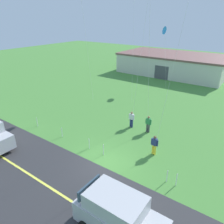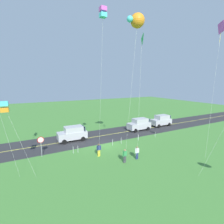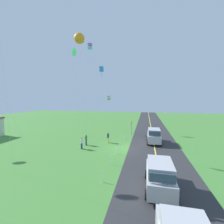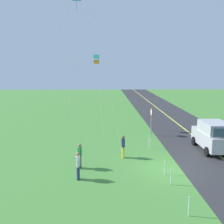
{
  "view_description": "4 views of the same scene",
  "coord_description": "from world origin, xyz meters",
  "px_view_note": "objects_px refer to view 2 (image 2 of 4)",
  "views": [
    {
      "loc": [
        7.82,
        -10.13,
        9.73
      ],
      "look_at": [
        -0.37,
        1.38,
        3.4
      ],
      "focal_mm": 34.58,
      "sensor_mm": 36.0,
      "label": 1
    },
    {
      "loc": [
        9.72,
        20.38,
        8.98
      ],
      "look_at": [
        -0.34,
        1.17,
        5.01
      ],
      "focal_mm": 26.19,
      "sensor_mm": 36.0,
      "label": 2
    },
    {
      "loc": [
        -20.18,
        -2.68,
        6.8
      ],
      "look_at": [
        0.74,
        1.97,
        4.98
      ],
      "focal_mm": 24.39,
      "sensor_mm": 36.0,
      "label": 3
    },
    {
      "loc": [
        -15.88,
        4.33,
        6.34
      ],
      "look_at": [
        0.16,
        3.82,
        3.65
      ],
      "focal_mm": 43.49,
      "sensor_mm": 36.0,
      "label": 4
    }
  ],
  "objects_px": {
    "stop_sign": "(41,143)",
    "person_adult_near": "(125,155)",
    "kite_blue_mid": "(142,39)",
    "car_parked_west_far": "(161,120)",
    "kite_purple_back": "(221,31)",
    "kite_yellow_high": "(103,13)",
    "car_suv_foreground": "(73,133)",
    "kite_red_low": "(137,21)",
    "car_parked_west_near": "(139,124)",
    "kite_cyan_top": "(4,107)",
    "person_adult_companion": "(137,152)",
    "person_child_watcher": "(99,150)"
  },
  "relations": [
    {
      "from": "person_adult_near",
      "to": "kite_blue_mid",
      "type": "bearing_deg",
      "value": -151.07
    },
    {
      "from": "stop_sign",
      "to": "kite_red_low",
      "type": "xyz_separation_m",
      "value": [
        -9.14,
        6.27,
        13.11
      ]
    },
    {
      "from": "car_parked_west_near",
      "to": "person_adult_near",
      "type": "height_order",
      "value": "car_parked_west_near"
    },
    {
      "from": "car_parked_west_far",
      "to": "kite_red_low",
      "type": "height_order",
      "value": "kite_red_low"
    },
    {
      "from": "car_parked_west_far",
      "to": "kite_cyan_top",
      "type": "height_order",
      "value": "kite_cyan_top"
    },
    {
      "from": "person_child_watcher",
      "to": "kite_blue_mid",
      "type": "height_order",
      "value": "kite_blue_mid"
    },
    {
      "from": "person_adult_near",
      "to": "kite_yellow_high",
      "type": "relative_size",
      "value": 0.1
    },
    {
      "from": "stop_sign",
      "to": "kite_yellow_high",
      "type": "bearing_deg",
      "value": 132.25
    },
    {
      "from": "car_parked_west_near",
      "to": "kite_red_low",
      "type": "xyz_separation_m",
      "value": [
        8.3,
        9.97,
        13.76
      ]
    },
    {
      "from": "person_adult_near",
      "to": "kite_blue_mid",
      "type": "xyz_separation_m",
      "value": [
        -1.1,
        1.03,
        12.18
      ]
    },
    {
      "from": "car_suv_foreground",
      "to": "kite_red_low",
      "type": "height_order",
      "value": "kite_red_low"
    },
    {
      "from": "car_suv_foreground",
      "to": "kite_blue_mid",
      "type": "height_order",
      "value": "kite_blue_mid"
    },
    {
      "from": "stop_sign",
      "to": "person_adult_near",
      "type": "height_order",
      "value": "stop_sign"
    },
    {
      "from": "kite_blue_mid",
      "to": "person_child_watcher",
      "type": "bearing_deg",
      "value": -51.88
    },
    {
      "from": "person_adult_near",
      "to": "person_child_watcher",
      "type": "distance_m",
      "value": 3.46
    },
    {
      "from": "kite_yellow_high",
      "to": "kite_red_low",
      "type": "bearing_deg",
      "value": 177.42
    },
    {
      "from": "kite_red_low",
      "to": "car_suv_foreground",
      "type": "bearing_deg",
      "value": -66.95
    },
    {
      "from": "car_suv_foreground",
      "to": "kite_yellow_high",
      "type": "distance_m",
      "value": 17.12
    },
    {
      "from": "person_child_watcher",
      "to": "kite_red_low",
      "type": "relative_size",
      "value": 0.1
    },
    {
      "from": "car_suv_foreground",
      "to": "person_adult_near",
      "type": "bearing_deg",
      "value": 108.99
    },
    {
      "from": "kite_blue_mid",
      "to": "kite_cyan_top",
      "type": "relative_size",
      "value": 1.83
    },
    {
      "from": "kite_blue_mid",
      "to": "kite_yellow_high",
      "type": "relative_size",
      "value": 0.88
    },
    {
      "from": "car_suv_foreground",
      "to": "kite_purple_back",
      "type": "relative_size",
      "value": 0.28
    },
    {
      "from": "stop_sign",
      "to": "kite_blue_mid",
      "type": "bearing_deg",
      "value": 143.19
    },
    {
      "from": "kite_yellow_high",
      "to": "kite_purple_back",
      "type": "relative_size",
      "value": 0.99
    },
    {
      "from": "car_suv_foreground",
      "to": "car_parked_west_near",
      "type": "distance_m",
      "value": 12.64
    },
    {
      "from": "car_parked_west_far",
      "to": "kite_blue_mid",
      "type": "distance_m",
      "value": 21.55
    },
    {
      "from": "car_suv_foreground",
      "to": "car_parked_west_far",
      "type": "relative_size",
      "value": 1.0
    },
    {
      "from": "kite_cyan_top",
      "to": "person_child_watcher",
      "type": "bearing_deg",
      "value": -167.17
    },
    {
      "from": "person_child_watcher",
      "to": "kite_purple_back",
      "type": "distance_m",
      "value": 19.38
    },
    {
      "from": "stop_sign",
      "to": "kite_red_low",
      "type": "relative_size",
      "value": 0.16
    },
    {
      "from": "kite_cyan_top",
      "to": "kite_blue_mid",
      "type": "bearing_deg",
      "value": 171.23
    },
    {
      "from": "person_adult_companion",
      "to": "kite_yellow_high",
      "type": "relative_size",
      "value": 0.1
    },
    {
      "from": "stop_sign",
      "to": "kite_red_low",
      "type": "distance_m",
      "value": 17.17
    },
    {
      "from": "car_suv_foreground",
      "to": "kite_purple_back",
      "type": "bearing_deg",
      "value": 137.18
    },
    {
      "from": "person_adult_companion",
      "to": "person_adult_near",
      "type": "bearing_deg",
      "value": -133.64
    },
    {
      "from": "car_suv_foreground",
      "to": "stop_sign",
      "type": "xyz_separation_m",
      "value": [
        4.8,
        3.92,
        0.65
      ]
    },
    {
      "from": "car_parked_west_far",
      "to": "kite_purple_back",
      "type": "relative_size",
      "value": 0.28
    },
    {
      "from": "kite_yellow_high",
      "to": "kite_purple_back",
      "type": "height_order",
      "value": "kite_purple_back"
    },
    {
      "from": "car_parked_west_near",
      "to": "car_parked_west_far",
      "type": "bearing_deg",
      "value": -175.83
    },
    {
      "from": "car_parked_west_far",
      "to": "person_adult_companion",
      "type": "bearing_deg",
      "value": 36.51
    },
    {
      "from": "person_child_watcher",
      "to": "car_parked_west_far",
      "type": "bearing_deg",
      "value": 18.21
    },
    {
      "from": "car_parked_west_far",
      "to": "person_adult_near",
      "type": "relative_size",
      "value": 2.75
    },
    {
      "from": "person_adult_companion",
      "to": "person_child_watcher",
      "type": "relative_size",
      "value": 1.0
    },
    {
      "from": "person_adult_near",
      "to": "kite_red_low",
      "type": "bearing_deg",
      "value": -128.38
    },
    {
      "from": "kite_red_low",
      "to": "kite_yellow_high",
      "type": "distance_m",
      "value": 3.59
    },
    {
      "from": "car_parked_west_far",
      "to": "kite_blue_mid",
      "type": "height_order",
      "value": "kite_blue_mid"
    },
    {
      "from": "person_adult_near",
      "to": "kite_purple_back",
      "type": "xyz_separation_m",
      "value": [
        -10.44,
        2.97,
        13.72
      ]
    },
    {
      "from": "car_parked_west_near",
      "to": "kite_red_low",
      "type": "distance_m",
      "value": 18.91
    },
    {
      "from": "stop_sign",
      "to": "person_child_watcher",
      "type": "relative_size",
      "value": 1.6
    }
  ]
}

